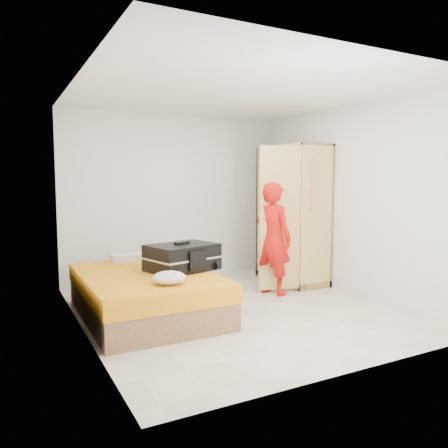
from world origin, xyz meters
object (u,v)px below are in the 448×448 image
bed (146,294)px  person (273,239)px  suitcase (182,257)px  round_cushion (169,278)px  wardrobe (291,218)px

bed → person: person is taller
suitcase → round_cushion: suitcase is taller
suitcase → wardrobe: bearing=1.5°
wardrobe → bed: bearing=-166.5°
bed → wardrobe: bearing=13.5°
wardrobe → round_cushion: size_ratio=6.01×
wardrobe → suitcase: size_ratio=2.27×
person → round_cushion: bearing=93.4°
round_cushion → suitcase: bearing=56.8°
round_cushion → wardrobe: bearing=26.6°
bed → wardrobe: (2.50, 0.60, 0.75)m
bed → round_cushion: round_cushion is taller
person → round_cushion: size_ratio=4.43×
round_cushion → person: bearing=23.1°
person → round_cushion: (-1.81, -0.77, -0.21)m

